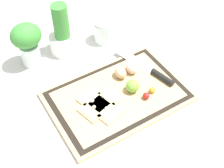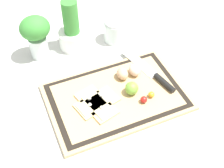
{
  "view_description": "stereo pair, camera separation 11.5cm",
  "coord_description": "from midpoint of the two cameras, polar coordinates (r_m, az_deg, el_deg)",
  "views": [
    {
      "loc": [
        -0.4,
        -0.62,
        0.88
      ],
      "look_at": [
        0.0,
        0.04,
        0.03
      ],
      "focal_mm": 50.0,
      "sensor_mm": 36.0,
      "label": 1
    },
    {
      "loc": [
        -0.3,
        -0.67,
        0.88
      ],
      "look_at": [
        0.0,
        0.04,
        0.03
      ],
      "focal_mm": 50.0,
      "sensor_mm": 36.0,
      "label": 2
    }
  ],
  "objects": [
    {
      "name": "ground_plane",
      "position": [
        1.15,
        3.67,
        -2.73
      ],
      "size": [
        6.0,
        6.0,
        0.0
      ],
      "primitive_type": "plane",
      "color": "silver"
    },
    {
      "name": "cutting_board",
      "position": [
        1.14,
        3.69,
        -2.46
      ],
      "size": [
        0.5,
        0.33,
        0.02
      ],
      "color": "tan",
      "rests_on": "ground_plane"
    },
    {
      "name": "pizza_slice_near",
      "position": [
        1.1,
        0.13,
        -3.83
      ],
      "size": [
        0.12,
        0.18,
        0.02
      ],
      "color": "#DBBC7F",
      "rests_on": "cutting_board"
    },
    {
      "name": "pizza_slice_far",
      "position": [
        1.1,
        0.11,
        -3.55
      ],
      "size": [
        0.17,
        0.12,
        0.02
      ],
      "color": "#DBBC7F",
      "rests_on": "cutting_board"
    },
    {
      "name": "knife",
      "position": [
        1.21,
        10.77,
        1.29
      ],
      "size": [
        0.1,
        0.29,
        0.02
      ],
      "color": "silver",
      "rests_on": "cutting_board"
    },
    {
      "name": "egg_brown",
      "position": [
        1.18,
        4.72,
        1.72
      ],
      "size": [
        0.04,
        0.05,
        0.04
      ],
      "primitive_type": "ellipsoid",
      "color": "tan",
      "rests_on": "cutting_board"
    },
    {
      "name": "egg_pink",
      "position": [
        1.2,
        6.88,
        2.37
      ],
      "size": [
        0.04,
        0.05,
        0.04
      ],
      "primitive_type": "ellipsoid",
      "color": "beige",
      "rests_on": "cutting_board"
    },
    {
      "name": "lime",
      "position": [
        1.13,
        6.53,
        -0.94
      ],
      "size": [
        0.05,
        0.05,
        0.05
      ],
      "primitive_type": "sphere",
      "color": "#70A838",
      "rests_on": "cutting_board"
    },
    {
      "name": "cherry_tomato_red",
      "position": [
        1.11,
        8.78,
        -3.01
      ],
      "size": [
        0.03,
        0.03,
        0.03
      ],
      "primitive_type": "sphere",
      "color": "red",
      "rests_on": "cutting_board"
    },
    {
      "name": "cherry_tomato_yellow",
      "position": [
        1.14,
        10.08,
        -2.08
      ],
      "size": [
        0.02,
        0.02,
        0.02
      ],
      "primitive_type": "sphere",
      "color": "gold",
      "rests_on": "cutting_board"
    },
    {
      "name": "herb_pot",
      "position": [
        1.31,
        -4.79,
        9.41
      ],
      "size": [
        0.12,
        0.12,
        0.22
      ],
      "color": "white",
      "rests_on": "ground_plane"
    },
    {
      "name": "sauce_jar",
      "position": [
        1.36,
        2.97,
        9.41
      ],
      "size": [
        0.09,
        0.09,
        0.1
      ],
      "color": "silver",
      "rests_on": "ground_plane"
    },
    {
      "name": "herb_glass",
      "position": [
        1.26,
        -11.2,
        8.88
      ],
      "size": [
        0.12,
        0.11,
        0.19
      ],
      "color": "silver",
      "rests_on": "ground_plane"
    }
  ]
}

